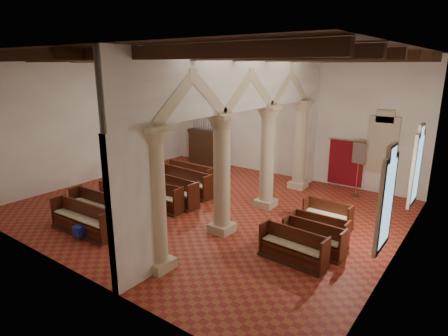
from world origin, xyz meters
TOP-DOWN VIEW (x-y plane):
  - floor at (0.00, 0.00)m, footprint 14.00×14.00m
  - ceiling at (0.00, 0.00)m, footprint 14.00×14.00m
  - wall_back at (0.00, 6.00)m, footprint 14.00×0.02m
  - wall_front at (0.00, -6.00)m, footprint 14.00×0.02m
  - wall_left at (-7.00, 0.00)m, footprint 0.02×12.00m
  - wall_right at (7.00, 0.00)m, footprint 0.02×12.00m
  - ceiling_beams at (0.00, 0.00)m, footprint 13.80×11.80m
  - arcade at (1.80, 0.00)m, footprint 0.90×11.90m
  - window_right_a at (6.98, -1.50)m, footprint 0.03×1.00m
  - window_right_b at (6.98, 2.50)m, footprint 0.03×1.00m
  - window_back at (5.00, 5.98)m, footprint 1.00×0.03m
  - pipe_organ at (-4.50, 5.50)m, footprint 2.10×0.85m
  - lectern at (-3.06, 4.77)m, footprint 0.54×0.56m
  - dossal_curtain at (3.50, 5.92)m, footprint 1.80×0.07m
  - processional_banner at (4.36, 4.90)m, footprint 0.59×0.75m
  - hymnal_box_a at (-1.67, -4.72)m, footprint 0.37×0.31m
  - hymnal_box_b at (-1.57, -2.20)m, footprint 0.38×0.32m
  - hymnal_box_c at (-1.67, 0.29)m, footprint 0.41×0.35m
  - tube_heater_a at (-1.61, -3.82)m, footprint 0.92×0.50m
  - tube_heater_b at (-1.57, -3.26)m, footprint 0.99×0.37m
  - nave_pew_0 at (-1.99, -4.37)m, footprint 2.77×0.79m
  - nave_pew_1 at (-2.44, -3.34)m, footprint 2.97×0.74m
  - nave_pew_2 at (-2.24, -2.15)m, footprint 2.80×0.75m
  - nave_pew_3 at (-1.97, -1.34)m, footprint 3.17×0.89m
  - nave_pew_4 at (-1.97, -0.49)m, footprint 3.52×0.95m
  - nave_pew_5 at (-1.99, 0.74)m, footprint 3.06×0.94m
  - nave_pew_6 at (-2.57, 1.68)m, footprint 2.89×0.82m
  - aisle_pew_0 at (4.67, -1.92)m, footprint 2.07×0.78m
  - aisle_pew_1 at (4.91, -1.03)m, footprint 1.94×0.70m
  - aisle_pew_2 at (4.81, -0.39)m, footprint 1.87×0.65m
  - aisle_pew_3 at (4.58, 0.97)m, footprint 1.70×0.68m

SIDE VIEW (x-z plane):
  - floor at x=0.00m, z-range 0.00..0.00m
  - tube_heater_a at x=-1.61m, z-range 0.11..0.21m
  - tube_heater_b at x=-1.57m, z-range 0.11..0.21m
  - hymnal_box_b at x=-1.57m, z-range 0.10..0.45m
  - hymnal_box_a at x=-1.67m, z-range 0.10..0.45m
  - hymnal_box_c at x=-1.67m, z-range 0.10..0.46m
  - aisle_pew_1 at x=4.91m, z-range -0.16..0.79m
  - aisle_pew_2 at x=4.81m, z-range -0.16..0.79m
  - aisle_pew_3 at x=4.58m, z-range -0.16..0.81m
  - aisle_pew_0 at x=4.67m, z-range -0.16..0.83m
  - nave_pew_1 at x=-2.44m, z-range -0.18..0.86m
  - nave_pew_0 at x=-1.99m, z-range -0.18..0.87m
  - nave_pew_3 at x=-1.97m, z-range -0.18..0.88m
  - nave_pew_6 at x=-2.57m, z-range -0.18..0.89m
  - nave_pew_2 at x=-2.24m, z-range -0.18..0.89m
  - nave_pew_5 at x=-1.99m, z-range -0.19..0.91m
  - nave_pew_4 at x=-1.97m, z-range -0.19..0.93m
  - lectern at x=-3.06m, z-range -0.10..1.10m
  - processional_banner at x=4.36m, z-range -0.47..2.12m
  - dossal_curtain at x=3.50m, z-range 0.08..2.25m
  - pipe_organ at x=-4.50m, z-range -0.83..3.57m
  - window_right_a at x=6.98m, z-range 1.10..3.30m
  - window_right_b at x=6.98m, z-range 1.10..3.30m
  - window_back at x=5.00m, z-range 1.10..3.30m
  - wall_back at x=0.00m, z-range 0.00..6.00m
  - wall_front at x=0.00m, z-range 0.00..6.00m
  - wall_left at x=-7.00m, z-range 0.00..6.00m
  - wall_right at x=7.00m, z-range 0.00..6.00m
  - arcade at x=1.80m, z-range 0.56..6.56m
  - ceiling_beams at x=0.00m, z-range 5.67..5.97m
  - ceiling at x=0.00m, z-range 6.00..6.00m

